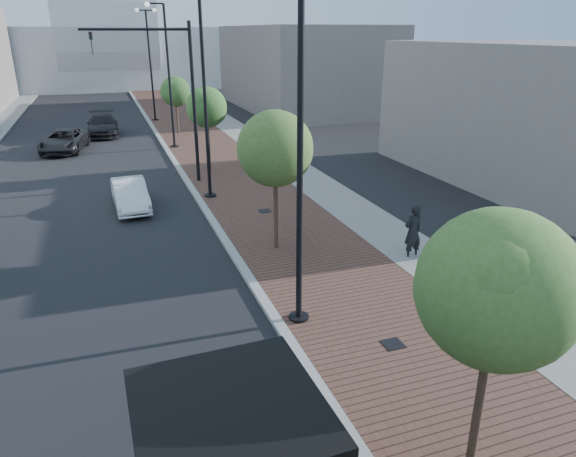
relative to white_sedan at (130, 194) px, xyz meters
name	(u,v)px	position (x,y,z in m)	size (l,w,h in m)	color
sidewalk	(201,130)	(6.58, 18.27, -0.60)	(7.00, 140.00, 0.12)	#4C2D23
concrete_strip	(233,128)	(9.28, 18.27, -0.59)	(2.40, 140.00, 0.13)	slate
curb	(156,133)	(3.08, 18.27, -0.59)	(0.30, 140.00, 0.14)	gray
white_sedan	(130,194)	(0.00, 0.00, 0.00)	(1.40, 4.00, 1.32)	white
dark_car_mid	(64,141)	(-3.34, 13.82, 0.05)	(2.37, 5.14, 1.43)	black
dark_car_far	(103,125)	(-0.79, 19.00, 0.13)	(2.20, 5.42, 1.57)	black
pedestrian	(413,232)	(8.92, -9.06, 0.36)	(0.74, 0.49, 2.03)	black
streetlight_1	(296,170)	(3.57, -11.73, 3.68)	(1.44, 0.56, 9.21)	black
streetlight_2	(205,96)	(3.68, 0.27, 4.16)	(1.72, 0.56, 9.28)	black
streetlight_3	(168,83)	(3.57, 12.27, 3.68)	(1.44, 0.56, 9.21)	black
streetlight_4	(150,65)	(3.68, 24.27, 4.16)	(1.72, 0.56, 9.28)	black
traffic_mast	(175,86)	(2.78, 3.27, 4.32)	(5.09, 0.20, 8.00)	black
tree_0	(499,289)	(4.73, -17.70, 3.13)	(2.58, 2.56, 5.09)	#382619
tree_1	(276,149)	(4.73, -6.70, 3.09)	(2.64, 2.63, 5.08)	#382619
tree_2	(207,107)	(4.73, 5.30, 2.95)	(2.29, 2.23, 4.74)	#382619
tree_3	(176,92)	(4.73, 17.30, 2.58)	(2.31, 2.24, 4.37)	#382619
convention_center	(105,42)	(1.08, 63.27, 5.34)	(50.00, 30.00, 50.00)	#AFB6B9
commercial_block_ne	(302,68)	(19.08, 28.27, 3.34)	(12.00, 22.00, 8.00)	#665F5C
commercial_block_e	(540,112)	(21.08, -1.73, 2.84)	(10.00, 16.00, 7.00)	slate
utility_cover_1	(393,344)	(5.48, -13.73, -0.53)	(0.50, 0.50, 0.02)	black
utility_cover_2	(265,211)	(5.48, -2.73, -0.53)	(0.50, 0.50, 0.02)	black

